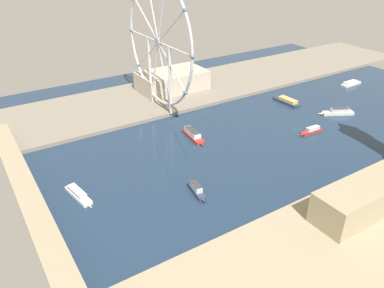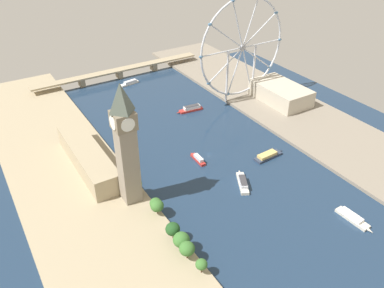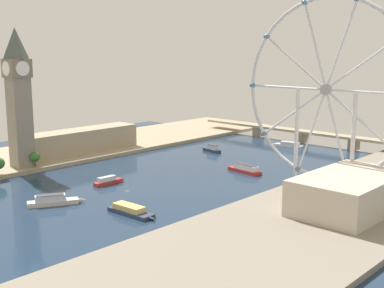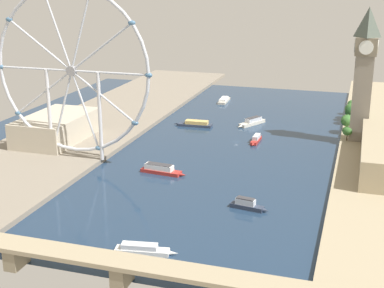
% 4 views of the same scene
% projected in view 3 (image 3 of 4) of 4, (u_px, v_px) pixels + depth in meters
% --- Properties ---
extents(ground_plane, '(408.04, 408.04, 0.00)m').
position_uv_depth(ground_plane, '(127.00, 187.00, 314.08)').
color(ground_plane, '#1E334C').
extents(riverbank_left, '(90.00, 520.00, 3.00)m').
position_uv_depth(riverbank_left, '(29.00, 157.00, 393.76)').
color(riverbank_left, tan).
rests_on(riverbank_left, ground_plane).
extents(riverbank_right, '(90.00, 520.00, 3.00)m').
position_uv_depth(riverbank_right, '(293.00, 231.00, 233.85)').
color(riverbank_right, gray).
rests_on(riverbank_right, ground_plane).
extents(clock_tower, '(15.98, 15.98, 95.50)m').
position_uv_depth(clock_tower, '(19.00, 96.00, 346.02)').
color(clock_tower, gray).
rests_on(clock_tower, riverbank_left).
extents(parliament_block, '(22.00, 98.88, 18.16)m').
position_uv_depth(parliament_block, '(80.00, 141.00, 403.91)').
color(parliament_block, tan).
rests_on(parliament_block, riverbank_left).
extents(ferris_wheel, '(110.33, 3.20, 111.87)m').
position_uv_depth(ferris_wheel, '(326.00, 91.00, 294.84)').
color(ferris_wheel, silver).
rests_on(ferris_wheel, riverbank_right).
extents(riverside_hall, '(38.96, 66.19, 18.30)m').
position_uv_depth(riverside_hall, '(350.00, 192.00, 259.08)').
color(riverside_hall, '#BCB29E').
rests_on(riverside_hall, riverbank_right).
extents(river_bridge, '(220.04, 12.68, 11.18)m').
position_uv_depth(river_bridge, '(303.00, 133.00, 460.48)').
color(river_bridge, tan).
rests_on(river_bridge, ground_plane).
extents(tour_boat_1, '(19.01, 30.10, 5.96)m').
position_uv_depth(tour_boat_1, '(53.00, 201.00, 277.96)').
color(tour_boat_1, beige).
rests_on(tour_boat_1, ground_plane).
extents(tour_boat_2, '(30.78, 9.45, 5.93)m').
position_uv_depth(tour_boat_2, '(245.00, 169.00, 350.66)').
color(tour_boat_2, '#B22D28').
rests_on(tour_boat_2, ground_plane).
extents(tour_boat_3, '(29.03, 9.66, 4.56)m').
position_uv_depth(tour_boat_3, '(289.00, 145.00, 441.32)').
color(tour_boat_3, white).
rests_on(tour_boat_3, ground_plane).
extents(tour_boat_4, '(5.18, 22.96, 5.11)m').
position_uv_depth(tour_boat_4, '(108.00, 181.00, 320.59)').
color(tour_boat_4, '#B22D28').
rests_on(tour_boat_4, ground_plane).
extents(tour_boat_5, '(21.58, 7.67, 6.18)m').
position_uv_depth(tour_boat_5, '(212.00, 149.00, 420.32)').
color(tour_boat_5, '#2D384C').
rests_on(tour_boat_5, ground_plane).
extents(tour_boat_6, '(32.58, 9.50, 4.82)m').
position_uv_depth(tour_boat_6, '(131.00, 211.00, 262.18)').
color(tour_boat_6, '#2D384C').
rests_on(tour_boat_6, ground_plane).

